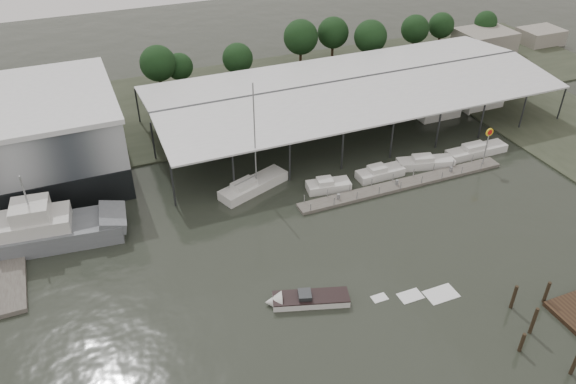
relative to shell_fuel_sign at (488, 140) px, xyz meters
name	(u,v)px	position (x,y,z in m)	size (l,w,h in m)	color
ground	(330,267)	(-27.00, -9.99, -3.93)	(200.00, 200.00, 0.00)	#252A22
land_strip_far	(213,103)	(-27.00, 32.01, -3.83)	(140.00, 30.00, 0.30)	#3A4030
storage_warehouse	(16,140)	(-55.00, 19.95, 1.36)	(24.50, 20.50, 10.50)	#9A9FA4
covered_boat_shed	(352,83)	(-10.00, 18.01, 2.20)	(58.24, 24.00, 6.96)	silver
trawler_dock	(10,255)	(-57.00, 4.01, -3.68)	(3.00, 18.00, 0.50)	#68655C
floating_dock	(403,184)	(-12.00, 0.01, -3.72)	(28.00, 2.00, 1.40)	#68655C
shell_fuel_sign	(488,140)	(0.00, 0.00, 0.00)	(1.10, 0.18, 5.55)	gray
distant_commercial_buildings	(502,39)	(32.03, 34.70, -2.08)	(22.00, 8.00, 4.00)	gray
grey_trawler	(47,230)	(-52.95, 5.09, -2.35)	(16.50, 6.67, 8.84)	slate
white_sailboat	(253,186)	(-29.53, 6.18, -3.26)	(9.48, 5.73, 14.01)	silver
speedboat_underway	(304,300)	(-31.48, -13.64, -3.53)	(18.35, 7.32, 2.00)	silver
moored_cruiser_0	(328,185)	(-21.02, 2.77, -3.31)	(5.58, 3.02, 1.70)	silver
moored_cruiser_1	(380,173)	(-13.71, 2.90, -3.31)	(6.15, 2.30, 1.70)	silver
moored_cruiser_2	(425,162)	(-6.96, 2.87, -3.31)	(7.65, 3.87, 1.70)	silver
moored_cruiser_3	(476,150)	(1.13, 2.85, -3.31)	(8.74, 2.23, 1.70)	silver
mooring_pilings	(548,328)	(-13.57, -25.57, -2.83)	(6.46, 8.14, 3.77)	#2D2416
horizon_tree_line	(324,40)	(-4.81, 38.21, 1.44)	(69.42, 10.65, 9.05)	black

